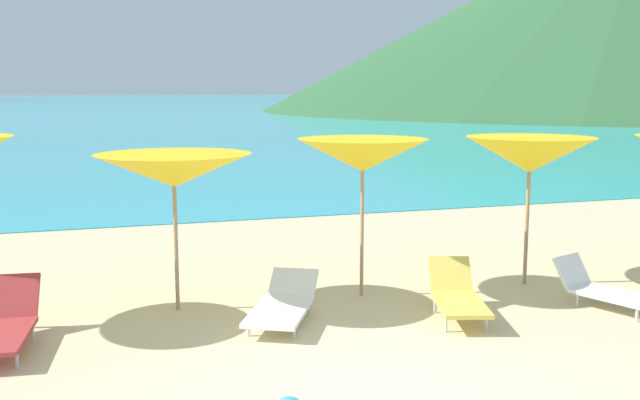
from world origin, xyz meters
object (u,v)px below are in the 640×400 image
(umbrella_3, at_px, (363,155))
(lounge_chair_3, at_px, (283,304))
(umbrella_2, at_px, (174,171))
(umbrella_4, at_px, (530,155))
(lounge_chair_6, at_px, (607,290))
(lounge_chair_0, at_px, (3,324))
(lounge_chair_4, at_px, (457,295))

(umbrella_3, distance_m, lounge_chair_3, 2.31)
(umbrella_3, bearing_deg, umbrella_2, 177.18)
(umbrella_2, height_order, umbrella_3, umbrella_3)
(umbrella_2, relative_size, umbrella_4, 1.00)
(lounge_chair_3, bearing_deg, umbrella_2, 171.06)
(umbrella_2, xyz_separation_m, umbrella_3, (2.51, -0.12, 0.13))
(umbrella_3, xyz_separation_m, lounge_chair_6, (2.85, -1.53, -1.71))
(lounge_chair_3, distance_m, lounge_chair_6, 4.25)
(lounge_chair_0, distance_m, lounge_chair_3, 3.19)
(umbrella_2, bearing_deg, umbrella_4, -3.38)
(lounge_chair_6, bearing_deg, lounge_chair_0, 153.85)
(umbrella_3, relative_size, lounge_chair_0, 1.33)
(umbrella_4, distance_m, lounge_chair_4, 2.63)
(umbrella_2, relative_size, umbrella_3, 0.99)
(umbrella_3, bearing_deg, lounge_chair_6, -28.21)
(lounge_chair_0, height_order, lounge_chair_4, lounge_chair_0)
(umbrella_2, height_order, lounge_chair_3, umbrella_2)
(lounge_chair_3, bearing_deg, umbrella_3, 57.19)
(lounge_chair_4, bearing_deg, lounge_chair_0, -169.13)
(lounge_chair_4, relative_size, lounge_chair_6, 0.98)
(lounge_chair_4, xyz_separation_m, lounge_chair_6, (2.07, -0.21, -0.05))
(umbrella_4, xyz_separation_m, lounge_chair_4, (-1.73, -1.14, -1.61))
(lounge_chair_0, xyz_separation_m, lounge_chair_4, (5.29, -0.57, 0.02))
(umbrella_2, height_order, umbrella_4, umbrella_4)
(umbrella_4, bearing_deg, lounge_chair_0, -175.32)
(lounge_chair_6, bearing_deg, umbrella_4, 83.93)
(umbrella_4, bearing_deg, lounge_chair_6, -75.95)
(lounge_chair_4, bearing_deg, umbrella_3, 137.44)
(lounge_chair_0, relative_size, lounge_chair_6, 1.06)
(umbrella_4, relative_size, lounge_chair_0, 1.32)
(lounge_chair_6, bearing_deg, lounge_chair_3, 149.40)
(umbrella_4, relative_size, lounge_chair_3, 1.22)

